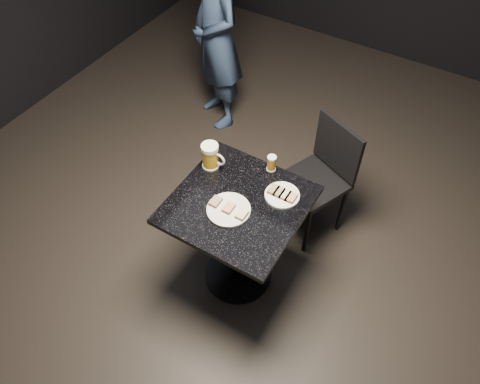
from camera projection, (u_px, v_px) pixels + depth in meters
name	position (u px, v px, depth m)	size (l,w,h in m)	color
floor	(238.00, 274.00, 3.10)	(6.00, 6.00, 0.00)	black
room_shell	(237.00, 13.00, 1.70)	(6.00, 6.00, 6.00)	black
plate_large	(229.00, 210.00, 2.49)	(0.24, 0.24, 0.01)	white
plate_small	(282.00, 195.00, 2.55)	(0.19, 0.19, 0.01)	white
patron	(217.00, 37.00, 3.56)	(0.56, 0.37, 1.55)	navy
table	(238.00, 229.00, 2.71)	(0.70, 0.70, 0.75)	black
beer_mug	(211.00, 156.00, 2.65)	(0.15, 0.10, 0.16)	silver
beer_tumbler	(272.00, 163.00, 2.65)	(0.06, 0.06, 0.10)	silver
chair	(321.00, 174.00, 3.01)	(0.49, 0.49, 0.85)	black
canapes_on_plate_large	(229.00, 208.00, 2.47)	(0.22, 0.07, 0.02)	#4C3521
canapes_on_plate_small	(282.00, 193.00, 2.54)	(0.16, 0.07, 0.02)	#4C3521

